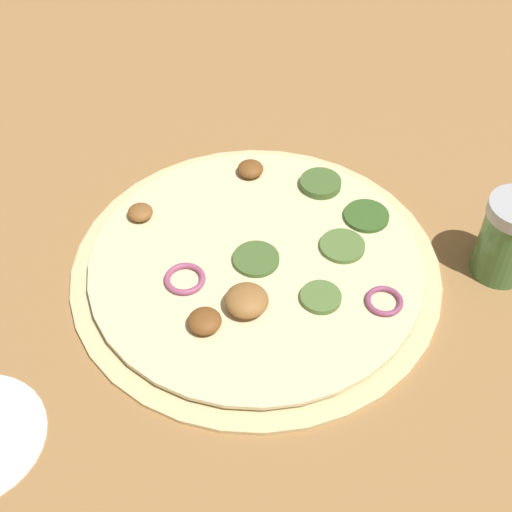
% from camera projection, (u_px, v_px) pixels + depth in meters
% --- Properties ---
extents(ground_plane, '(3.00, 3.00, 0.00)m').
position_uv_depth(ground_plane, '(256.00, 270.00, 0.63)').
color(ground_plane, '#9E703F').
extents(pizza, '(0.32, 0.32, 0.03)m').
position_uv_depth(pizza, '(257.00, 265.00, 0.62)').
color(pizza, beige).
rests_on(pizza, ground_plane).
extents(spice_jar, '(0.05, 0.05, 0.08)m').
position_uv_depth(spice_jar, '(509.00, 238.00, 0.60)').
color(spice_jar, '#4C7F42').
rests_on(spice_jar, ground_plane).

